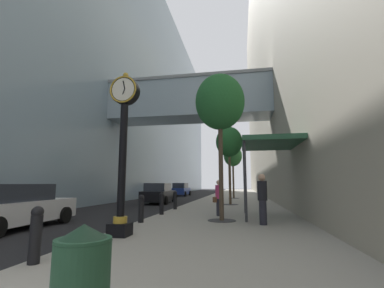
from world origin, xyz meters
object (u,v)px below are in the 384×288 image
at_px(bollard_nearest, 36,233).
at_px(bollard_fourth, 162,203).
at_px(street_tree_mid_far, 233,156).
at_px(bollard_third, 141,208).
at_px(trash_bin, 81,281).
at_px(car_blue_mid, 181,190).
at_px(car_white_far, 12,207).
at_px(pedestrian_walking, 219,197).
at_px(pedestrian_by_clock, 262,197).
at_px(street_tree_mid_near, 229,143).
at_px(street_clock, 123,143).
at_px(car_black_near, 159,193).
at_px(street_tree_near, 220,103).
at_px(bollard_fifth, 175,200).

bearing_deg(bollard_nearest, bollard_fourth, 90.00).
xyz_separation_m(bollard_nearest, street_tree_mid_far, (2.93, 22.71, 3.64)).
xyz_separation_m(bollard_third, trash_bin, (2.25, -7.31, 0.01)).
xyz_separation_m(bollard_fourth, car_blue_mid, (-4.06, 21.88, 0.13)).
relative_size(bollard_nearest, bollard_third, 1.00).
bearing_deg(trash_bin, car_white_far, 137.75).
bearing_deg(bollard_nearest, pedestrian_walking, 70.96).
bearing_deg(trash_bin, pedestrian_by_clock, 73.77).
bearing_deg(bollard_third, pedestrian_walking, 43.71).
xyz_separation_m(street_tree_mid_near, pedestrian_by_clock, (1.51, -9.02, -3.38)).
bearing_deg(street_tree_mid_far, street_clock, -97.22).
bearing_deg(trash_bin, street_tree_mid_far, 88.42).
bearing_deg(bollard_fourth, street_tree_mid_near, 66.16).
distance_m(bollard_nearest, street_tree_mid_far, 23.19).
height_order(pedestrian_walking, car_white_far, pedestrian_walking).
height_order(street_tree_mid_near, car_black_near, street_tree_mid_near).
bearing_deg(street_clock, street_tree_near, 54.83).
height_order(bollard_third, car_blue_mid, car_blue_mid).
bearing_deg(car_white_far, car_black_near, 84.25).
xyz_separation_m(bollard_fourth, street_tree_mid_near, (2.93, 6.62, 3.80)).
bearing_deg(car_white_far, car_blue_mid, 89.75).
bearing_deg(bollard_fourth, bollard_nearest, -90.00).
xyz_separation_m(bollard_third, car_blue_mid, (-4.06, 24.50, 0.13)).
height_order(street_tree_mid_near, car_white_far, street_tree_mid_near).
relative_size(bollard_third, car_blue_mid, 0.25).
distance_m(bollard_third, street_tree_near, 5.23).
bearing_deg(street_tree_near, street_tree_mid_near, 90.00).
distance_m(bollard_fourth, street_tree_mid_far, 15.56).
bearing_deg(street_tree_mid_near, bollard_third, -107.57).
xyz_separation_m(street_clock, pedestrian_walking, (2.32, 5.17, -1.77)).
bearing_deg(bollard_fifth, trash_bin, -79.86).
bearing_deg(bollard_fifth, bollard_fourth, -90.00).
xyz_separation_m(street_clock, bollard_fifth, (-0.39, 7.83, -2.07)).
bearing_deg(bollard_fifth, street_tree_mid_far, 76.53).
bearing_deg(street_tree_mid_near, trash_bin, -92.36).
bearing_deg(pedestrian_walking, bollard_fourth, 179.14).
bearing_deg(pedestrian_walking, street_tree_mid_near, 88.06).
xyz_separation_m(street_tree_near, car_blue_mid, (-6.99, 23.48, -4.08)).
xyz_separation_m(trash_bin, pedestrian_by_clock, (2.19, 7.54, 0.41)).
height_order(trash_bin, car_black_near, car_black_near).
xyz_separation_m(street_tree_near, car_black_near, (-5.81, 10.28, -4.10)).
bearing_deg(street_tree_near, pedestrian_walking, 98.25).
relative_size(street_tree_near, pedestrian_walking, 3.73).
xyz_separation_m(street_tree_near, pedestrian_walking, (-0.23, 1.56, -3.91)).
bearing_deg(car_white_far, pedestrian_walking, 30.60).
distance_m(bollard_fourth, pedestrian_walking, 2.72).
height_order(street_tree_mid_far, car_black_near, street_tree_mid_far).
distance_m(street_tree_near, pedestrian_walking, 4.22).
bearing_deg(trash_bin, car_blue_mid, 101.21).
distance_m(car_black_near, car_blue_mid, 13.25).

